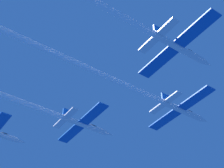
# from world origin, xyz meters

# --- Properties ---
(jet_lead) EXTENTS (15.06, 56.63, 2.49)m
(jet_lead) POSITION_xyz_m (0.46, -18.26, 0.03)
(jet_lead) COLOR silver
(jet_left_wing) EXTENTS (15.06, 51.49, 2.49)m
(jet_left_wing) POSITION_xyz_m (-12.89, -28.18, -0.41)
(jet_left_wing) COLOR silver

